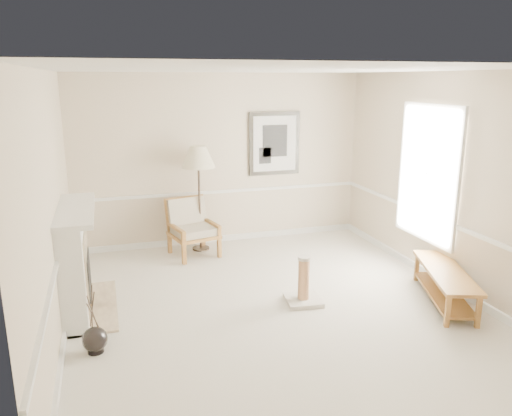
{
  "coord_description": "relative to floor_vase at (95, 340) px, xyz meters",
  "views": [
    {
      "loc": [
        -1.92,
        -5.52,
        2.8
      ],
      "look_at": [
        -0.01,
        0.7,
        1.11
      ],
      "focal_mm": 35.0,
      "sensor_mm": 36.0,
      "label": 1
    }
  ],
  "objects": [
    {
      "name": "armchair",
      "position": [
        1.51,
        2.77,
        0.35
      ],
      "size": [
        0.84,
        0.88,
        0.92
      ],
      "rotation": [
        0.0,
        0.0,
        0.24
      ],
      "color": "olive",
      "rests_on": "ground"
    },
    {
      "name": "bench",
      "position": [
        4.3,
        -0.02,
        0.15
      ],
      "size": [
        0.95,
        1.58,
        0.43
      ],
      "rotation": [
        0.0,
        0.0,
        -0.35
      ],
      "color": "olive",
      "rests_on": "ground"
    },
    {
      "name": "floor_lamp",
      "position": [
        1.69,
        2.92,
        1.38
      ],
      "size": [
        0.71,
        0.71,
        1.75
      ],
      "rotation": [
        0.0,
        0.0,
        -0.37
      ],
      "color": "black",
      "rests_on": "ground"
    },
    {
      "name": "floor_vase",
      "position": [
        0.0,
        0.0,
        0.0
      ],
      "size": [
        0.26,
        0.26,
        0.77
      ],
      "rotation": [
        0.0,
        0.0,
        0.23
      ],
      "color": "black",
      "rests_on": "ground"
    },
    {
      "name": "scratching_post",
      "position": [
        2.56,
        0.49,
        0.06
      ],
      "size": [
        0.49,
        0.49,
        0.63
      ],
      "rotation": [
        0.0,
        0.0,
        -0.12
      ],
      "color": "beige",
      "rests_on": "ground"
    },
    {
      "name": "room",
      "position": [
        2.29,
        0.6,
        1.72
      ],
      "size": [
        5.04,
        5.54,
        2.92
      ],
      "color": "beige",
      "rests_on": "ground"
    },
    {
      "name": "ground",
      "position": [
        2.15,
        0.52,
        -0.14
      ],
      "size": [
        5.5,
        5.5,
        0.0
      ],
      "primitive_type": "plane",
      "color": "silver",
      "rests_on": "ground"
    },
    {
      "name": "fireplace",
      "position": [
        -0.19,
        1.12,
        0.5
      ],
      "size": [
        0.64,
        1.64,
        1.31
      ],
      "color": "white",
      "rests_on": "ground"
    }
  ]
}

